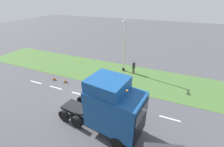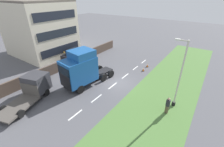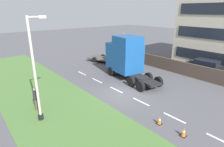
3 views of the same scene
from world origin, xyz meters
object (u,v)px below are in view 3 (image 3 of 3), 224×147
lorry_cab (126,57)px  flatbed_truck (117,55)px  parked_car (205,68)px  traffic_cone_trailing (159,120)px  lamp_post (36,77)px  pedestrian (36,99)px  traffic_cone_lead (184,132)px

lorry_cab → flatbed_truck: (2.76, 4.72, -0.99)m
parked_car → traffic_cone_trailing: size_ratio=7.97×
lamp_post → pedestrian: (0.21, 1.56, -2.31)m
lorry_cab → traffic_cone_lead: 11.25m
lorry_cab → parked_car: 9.46m
flatbed_truck → lorry_cab: bearing=42.0°
parked_car → lamp_post: (-18.14, 2.81, 2.27)m
lamp_post → traffic_cone_trailing: lamp_post is taller
lorry_cab → pedestrian: size_ratio=4.14×
pedestrian → traffic_cone_trailing: bearing=-51.5°
flatbed_truck → traffic_cone_lead: 16.54m
parked_car → traffic_cone_trailing: 12.54m
flatbed_truck → traffic_cone_trailing: bearing=42.7°
traffic_cone_lead → parked_car: bearing=20.5°
parked_car → lamp_post: bearing=168.5°
lorry_cab → parked_car: size_ratio=1.62×
parked_car → traffic_cone_trailing: bearing=-169.8°
lorry_cab → flatbed_truck: lorry_cab is taller
lorry_cab → flatbed_truck: 5.55m
lamp_post → traffic_cone_trailing: bearing=-43.4°
flatbed_truck → traffic_cone_lead: (-7.34, -14.78, -1.08)m
parked_car → pedestrian: bearing=163.6°
flatbed_truck → parked_car: bearing=97.3°
flatbed_truck → pedestrian: flatbed_truck is taller
lamp_post → pedestrian: 2.79m
lorry_cab → lamp_post: size_ratio=1.07×
lorry_cab → flatbed_truck: bearing=67.4°
flatbed_truck → traffic_cone_trailing: (-7.42, -13.04, -1.08)m
pedestrian → traffic_cone_lead: size_ratio=3.13×
pedestrian → lamp_post: bearing=-97.8°
lamp_post → traffic_cone_lead: bearing=-50.7°
parked_car → lamp_post: lamp_post is taller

